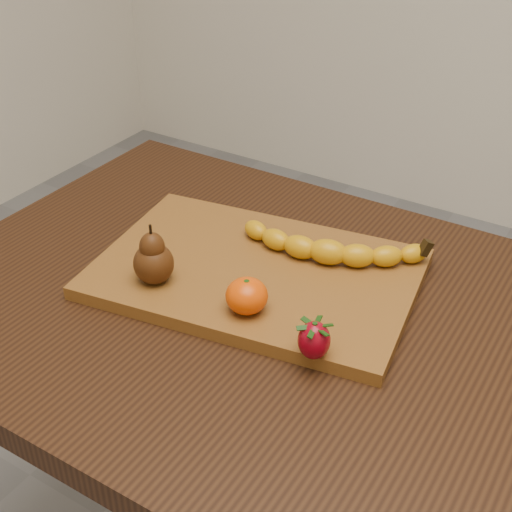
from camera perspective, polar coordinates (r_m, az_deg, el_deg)
The scene contains 6 objects.
table at distance 1.04m, azimuth 1.27°, elevation -8.30°, with size 1.00×0.70×0.76m.
cutting_board at distance 1.03m, azimuth 0.00°, elevation -1.41°, with size 0.45×0.30×0.02m, color brown.
banana at distance 1.03m, azimuth 5.77°, elevation 0.33°, with size 0.24×0.06×0.04m, color #D49609, non-canonical shape.
pear at distance 0.98m, azimuth -8.26°, elevation 0.18°, with size 0.06×0.06×0.09m, color #44220B, non-canonical shape.
mandarin at distance 0.92m, azimuth -0.75°, elevation -3.20°, with size 0.06×0.06×0.05m, color #E94702.
strawberry at distance 0.86m, azimuth 4.67°, elevation -6.63°, with size 0.04×0.04×0.05m, color maroon, non-canonical shape.
Camera 1 is at (0.39, -0.68, 1.35)m, focal length 50.00 mm.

